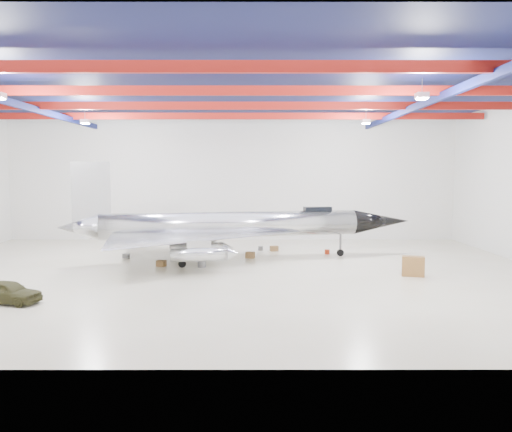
{
  "coord_description": "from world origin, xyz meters",
  "views": [
    {
      "loc": [
        2.13,
        -29.92,
        6.07
      ],
      "look_at": [
        2.17,
        2.0,
        3.28
      ],
      "focal_mm": 35.0,
      "sensor_mm": 36.0,
      "label": 1
    }
  ],
  "objects": [
    {
      "name": "ceiling",
      "position": [
        0.0,
        0.0,
        11.0
      ],
      "size": [
        40.0,
        40.0,
        0.0
      ],
      "primitive_type": "plane",
      "rotation": [
        3.14,
        0.0,
        0.0
      ],
      "color": "#0A0F38",
      "rests_on": "wall_back"
    },
    {
      "name": "crate_small",
      "position": [
        -7.09,
        5.21,
        0.15
      ],
      "size": [
        0.51,
        0.45,
        0.3
      ],
      "primitive_type": "cube",
      "rotation": [
        0.0,
        0.0,
        -0.27
      ],
      "color": "#59595B",
      "rests_on": "floor"
    },
    {
      "name": "engine_drum",
      "position": [
        -1.31,
        1.74,
        0.24
      ],
      "size": [
        0.63,
        0.63,
        0.48
      ],
      "primitive_type": "cylinder",
      "rotation": [
        0.0,
        0.0,
        -0.21
      ],
      "color": "#59595B",
      "rests_on": "floor"
    },
    {
      "name": "tool_chest",
      "position": [
        7.48,
        6.85,
        0.17
      ],
      "size": [
        0.46,
        0.46,
        0.34
      ],
      "primitive_type": "cylinder",
      "rotation": [
        0.0,
        0.0,
        -0.25
      ],
      "color": "#9B270F",
      "rests_on": "floor"
    },
    {
      "name": "spares_box",
      "position": [
        2.53,
        8.61,
        0.17
      ],
      "size": [
        0.41,
        0.41,
        0.34
      ],
      "primitive_type": "cylinder",
      "rotation": [
        0.0,
        0.0,
        -0.1
      ],
      "color": "#59595B",
      "rests_on": "floor"
    },
    {
      "name": "wall_back",
      "position": [
        0.0,
        15.0,
        5.5
      ],
      "size": [
        40.0,
        0.0,
        40.0
      ],
      "primitive_type": "plane",
      "rotation": [
        1.57,
        0.0,
        0.0
      ],
      "color": "silver",
      "rests_on": "floor"
    },
    {
      "name": "jeep",
      "position": [
        -9.4,
        -7.15,
        0.54
      ],
      "size": [
        3.38,
        1.97,
        1.08
      ],
      "primitive_type": "imported",
      "rotation": [
        0.0,
        0.0,
        1.34
      ],
      "color": "#37361B",
      "rests_on": "floor"
    },
    {
      "name": "floor",
      "position": [
        0.0,
        0.0,
        0.0
      ],
      "size": [
        40.0,
        40.0,
        0.0
      ],
      "primitive_type": "plane",
      "color": "beige",
      "rests_on": "ground"
    },
    {
      "name": "ceiling_structure",
      "position": [
        0.0,
        0.0,
        10.32
      ],
      "size": [
        39.5,
        29.5,
        1.08
      ],
      "color": "maroon",
      "rests_on": "ceiling"
    },
    {
      "name": "oil_barrel",
      "position": [
        1.76,
        5.16,
        0.22
      ],
      "size": [
        0.72,
        0.63,
        0.43
      ],
      "primitive_type": "cube",
      "rotation": [
        0.0,
        0.0,
        -0.24
      ],
      "color": "olive",
      "rests_on": "floor"
    },
    {
      "name": "parts_bin",
      "position": [
        3.58,
        8.33,
        0.2
      ],
      "size": [
        0.69,
        0.61,
        0.41
      ],
      "primitive_type": "cube",
      "rotation": [
        0.0,
        0.0,
        0.3
      ],
      "color": "olive",
      "rests_on": "floor"
    },
    {
      "name": "desk",
      "position": [
        11.39,
        -1.07,
        0.59
      ],
      "size": [
        1.4,
        0.96,
        1.17
      ],
      "primitive_type": "cube",
      "rotation": [
        0.0,
        0.0,
        -0.27
      ],
      "color": "brown",
      "rests_on": "floor"
    },
    {
      "name": "jet_aircraft",
      "position": [
        0.44,
        4.47,
        2.22
      ],
      "size": [
        24.69,
        16.58,
        6.77
      ],
      "rotation": [
        0.0,
        0.0,
        0.19
      ],
      "color": "silver",
      "rests_on": "floor"
    },
    {
      "name": "toolbox_red",
      "position": [
        -4.44,
        9.77,
        0.17
      ],
      "size": [
        0.55,
        0.47,
        0.35
      ],
      "primitive_type": "cube",
      "rotation": [
        0.0,
        0.0,
        0.16
      ],
      "color": "#9B270F",
      "rests_on": "floor"
    },
    {
      "name": "crate_ply",
      "position": [
        -3.98,
        2.03,
        0.2
      ],
      "size": [
        0.67,
        0.6,
        0.39
      ],
      "primitive_type": "cube",
      "rotation": [
        0.0,
        0.0,
        -0.33
      ],
      "color": "olive",
      "rests_on": "floor"
    }
  ]
}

